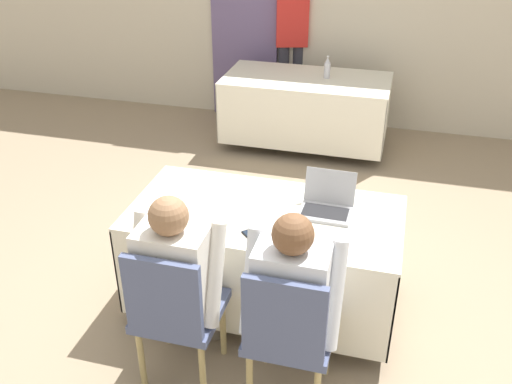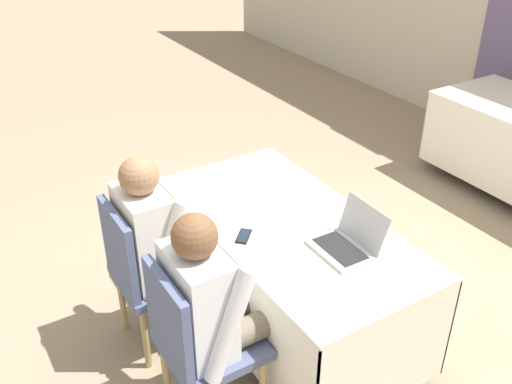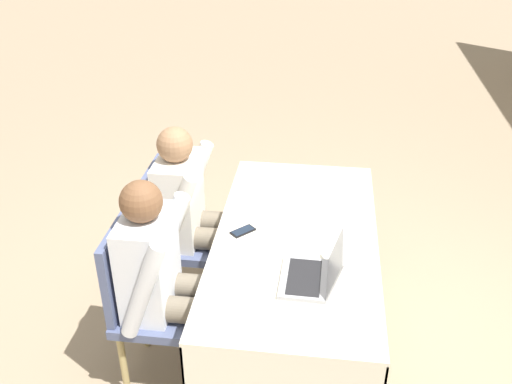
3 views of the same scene
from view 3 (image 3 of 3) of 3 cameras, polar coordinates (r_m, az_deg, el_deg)
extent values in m
plane|color=gray|center=(3.42, 3.59, -14.67)|extent=(24.00, 24.00, 0.00)
cube|color=silver|center=(2.96, 4.02, -4.63)|extent=(1.64, 0.83, 0.02)
cube|color=silver|center=(3.18, -3.64, -8.71)|extent=(1.64, 0.01, 0.60)
cube|color=silver|center=(3.16, 11.38, -9.74)|extent=(1.64, 0.01, 0.60)
cube|color=silver|center=(3.81, 4.67, -1.60)|extent=(0.01, 0.83, 0.60)
cylinder|color=#333333|center=(3.38, 3.62, -13.99)|extent=(0.06, 0.06, 0.11)
cube|color=#99999E|center=(2.66, 4.82, -8.65)|extent=(0.31, 0.22, 0.02)
cube|color=black|center=(2.65, 4.83, -8.47)|extent=(0.27, 0.16, 0.00)
cube|color=#99999E|center=(2.59, 7.98, -6.97)|extent=(0.31, 0.07, 0.20)
cube|color=black|center=(2.59, 7.98, -6.97)|extent=(0.28, 0.06, 0.18)
cube|color=black|center=(2.98, -1.33, -3.94)|extent=(0.13, 0.13, 0.01)
cube|color=#192333|center=(2.98, -1.33, -3.85)|extent=(0.12, 0.12, 0.00)
cube|color=white|center=(3.16, 4.55, -1.94)|extent=(0.22, 0.30, 0.00)
cylinder|color=tan|center=(3.42, -4.12, -9.99)|extent=(0.04, 0.04, 0.41)
cylinder|color=tan|center=(3.69, -3.08, -6.52)|extent=(0.04, 0.04, 0.41)
cylinder|color=tan|center=(3.50, -9.86, -9.40)|extent=(0.04, 0.04, 0.41)
cylinder|color=tan|center=(3.76, -8.39, -6.06)|extent=(0.04, 0.04, 0.41)
cube|color=#4C567A|center=(3.45, -6.58, -4.90)|extent=(0.44, 0.44, 0.05)
cube|color=#4C567A|center=(3.37, -10.14, -1.12)|extent=(0.40, 0.04, 0.45)
cylinder|color=tan|center=(2.99, -6.43, -17.42)|extent=(0.04, 0.04, 0.41)
cylinder|color=tan|center=(3.23, -5.01, -12.90)|extent=(0.04, 0.04, 0.41)
cylinder|color=tan|center=(3.08, -13.10, -16.48)|extent=(0.04, 0.04, 0.41)
cylinder|color=tan|center=(3.31, -11.11, -12.18)|extent=(0.04, 0.04, 0.41)
cube|color=#4C567A|center=(2.99, -9.27, -11.51)|extent=(0.44, 0.44, 0.05)
cube|color=#4C567A|center=(2.89, -13.51, -7.30)|extent=(0.40, 0.04, 0.45)
cylinder|color=#665B4C|center=(3.30, -4.82, -4.69)|extent=(0.13, 0.42, 0.13)
cylinder|color=#665B4C|center=(3.45, -4.23, -3.01)|extent=(0.13, 0.42, 0.13)
cylinder|color=#665B4C|center=(3.45, -1.65, -8.96)|extent=(0.10, 0.10, 0.46)
cylinder|color=#665B4C|center=(3.59, -1.21, -7.18)|extent=(0.10, 0.10, 0.46)
cube|color=silver|center=(3.31, -7.70, -0.78)|extent=(0.36, 0.22, 0.52)
cylinder|color=silver|center=(3.13, -7.93, -2.65)|extent=(0.08, 0.26, 0.54)
cylinder|color=silver|center=(3.47, -6.24, 1.04)|extent=(0.08, 0.26, 0.54)
sphere|color=#8C6647|center=(3.15, -8.13, 4.71)|extent=(0.20, 0.20, 0.20)
cylinder|color=#665B4C|center=(2.84, -7.33, -11.63)|extent=(0.13, 0.42, 0.13)
cylinder|color=#665B4C|center=(2.97, -6.50, -9.36)|extent=(0.13, 0.42, 0.13)
cylinder|color=#665B4C|center=(3.01, -3.49, -16.21)|extent=(0.10, 0.10, 0.46)
cylinder|color=#665B4C|center=(3.13, -2.88, -13.86)|extent=(0.10, 0.10, 0.46)
cube|color=silver|center=(2.83, -10.72, -7.05)|extent=(0.36, 0.22, 0.52)
cylinder|color=silver|center=(2.65, -11.21, -9.68)|extent=(0.08, 0.26, 0.54)
cylinder|color=silver|center=(2.97, -8.84, -4.61)|extent=(0.08, 0.26, 0.54)
sphere|color=brown|center=(2.63, -11.42, -0.94)|extent=(0.20, 0.20, 0.20)
camera|label=1|loc=(3.41, -56.92, 19.71)|focal=40.00mm
camera|label=2|loc=(1.64, -72.63, 10.00)|focal=40.00mm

